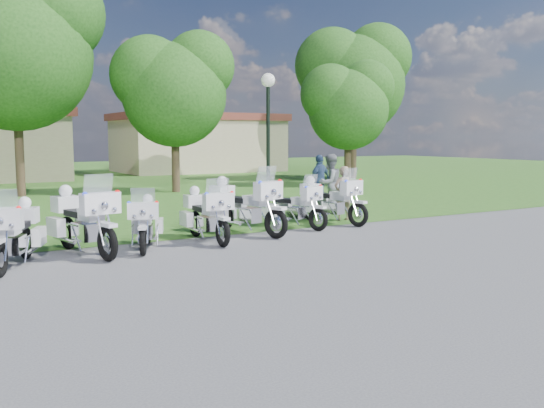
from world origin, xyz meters
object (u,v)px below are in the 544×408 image
bystander_a (343,194)px  lamp_post (268,109)px  motorcycle_2 (83,220)px  bystander_c (320,180)px  motorcycle_6 (291,205)px  motorcycle_4 (206,214)px  motorcycle_1 (15,233)px  bystander_b (330,184)px  motorcycle_5 (244,205)px  motorcycle_7 (330,200)px  motorcycle_3 (146,222)px

bystander_a → lamp_post: bearing=-68.9°
motorcycle_2 → bystander_c: bystander_c is taller
motorcycle_6 → motorcycle_4: bearing=-1.9°
lamp_post → bystander_c: 3.91m
motorcycle_1 → bystander_a: 9.41m
motorcycle_4 → bystander_c: (6.72, 4.99, 0.26)m
lamp_post → bystander_c: size_ratio=2.46×
bystander_c → bystander_b: bearing=46.9°
motorcycle_6 → bystander_a: bystander_a is taller
bystander_b → motorcycle_1: bearing=7.3°
motorcycle_1 → bystander_c: bearing=-129.0°
motorcycle_5 → motorcycle_7: size_ratio=1.08×
motorcycle_4 → motorcycle_6: (2.88, 0.80, -0.02)m
motorcycle_5 → motorcycle_7: (3.01, 0.47, -0.06)m
motorcycle_7 → bystander_b: 2.43m
motorcycle_1 → motorcycle_2: motorcycle_2 is taller
motorcycle_1 → motorcycle_2: size_ratio=0.85×
motorcycle_1 → motorcycle_2: (1.40, 0.62, 0.08)m
bystander_b → bystander_a: bearing=52.7°
lamp_post → bystander_c: bearing=22.3°
motorcycle_5 → bystander_a: bearing=173.4°
motorcycle_5 → bystander_c: (5.44, 4.50, 0.17)m
motorcycle_2 → bystander_b: 9.13m
bystander_a → motorcycle_7: bearing=20.2°
motorcycle_4 → bystander_b: size_ratio=1.20×
motorcycle_6 → motorcycle_7: (1.40, 0.16, 0.05)m
motorcycle_7 → bystander_a: size_ratio=1.47×
motorcycle_6 → lamp_post: size_ratio=0.48×
motorcycle_6 → bystander_b: (2.80, 2.13, 0.33)m
motorcycle_1 → lamp_post: (8.19, 4.62, 2.70)m
motorcycle_1 → motorcycle_5: bearing=-143.8°
motorcycle_4 → bystander_c: bystander_c is taller
motorcycle_1 → bystander_c: bystander_c is taller
lamp_post → bystander_a: bearing=-69.2°
motorcycle_7 → bystander_a: (0.62, 0.22, 0.13)m
motorcycle_6 → bystander_b: size_ratio=1.13×
motorcycle_1 → motorcycle_4: bearing=-146.3°
motorcycle_4 → motorcycle_7: bearing=-166.2°
motorcycle_1 → bystander_a: (9.19, 1.98, 0.15)m
motorcycle_3 → motorcycle_2: bearing=19.8°
motorcycle_4 → bystander_c: bearing=-142.2°
motorcycle_3 → lamp_post: (5.44, 4.08, 2.76)m
motorcycle_7 → lamp_post: (-0.39, 2.87, 2.67)m
lamp_post → motorcycle_1: bearing=-150.6°
motorcycle_5 → motorcycle_7: bearing=171.5°
motorcycle_3 → motorcycle_7: (5.83, 1.21, 0.09)m
motorcycle_2 → bystander_a: 7.91m
motorcycle_2 → lamp_post: (6.79, 4.00, 2.62)m
motorcycle_1 → motorcycle_5: motorcycle_5 is taller
motorcycle_3 → motorcycle_5: motorcycle_5 is taller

